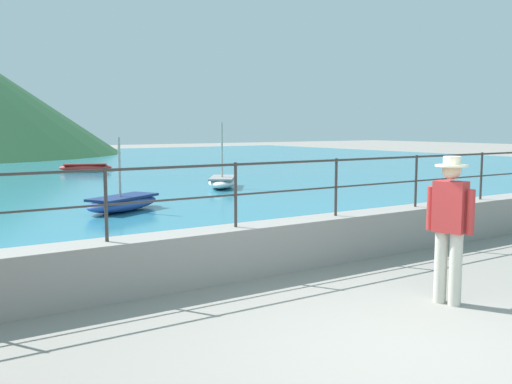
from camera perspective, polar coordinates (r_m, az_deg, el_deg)
ground_plane at (r=5.86m, az=15.30°, el=-14.65°), size 120.00×120.00×0.00m
promenade_wall at (r=8.12m, az=-2.00°, el=-5.90°), size 20.00×0.56×0.70m
railing at (r=7.97m, az=-2.03°, el=0.96°), size 18.44×0.04×0.90m
person_walking at (r=7.13m, az=18.55°, el=-2.84°), size 0.38×0.55×1.75m
boat_0 at (r=27.18m, az=-16.46°, el=2.34°), size 2.47×1.66×0.36m
boat_1 at (r=14.33m, az=-12.97°, el=-1.02°), size 2.45×1.91×1.78m
boat_4 at (r=19.31m, az=-3.33°, el=1.04°), size 2.06×2.40×2.16m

